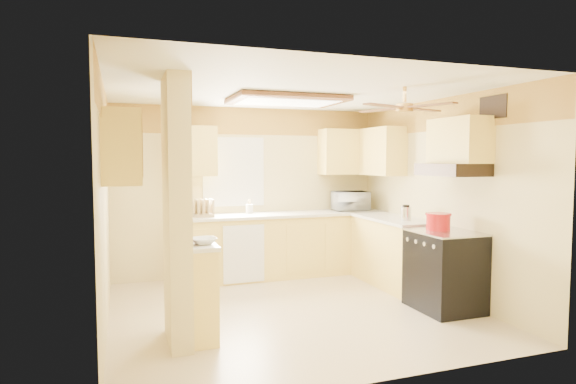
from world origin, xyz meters
name	(u,v)px	position (x,y,z in m)	size (l,w,h in m)	color
floor	(292,310)	(0.00, 0.00, 0.00)	(4.00, 4.00, 0.00)	beige
ceiling	(293,91)	(0.00, 0.00, 2.50)	(4.00, 4.00, 0.00)	white
wall_back	(250,192)	(0.00, 1.90, 1.25)	(4.00, 4.00, 0.00)	#DBC785
wall_front	(377,224)	(0.00, -1.90, 1.25)	(4.00, 4.00, 0.00)	#DBC785
wall_left	(104,208)	(-2.00, 0.00, 1.25)	(3.80, 3.80, 0.00)	#DBC785
wall_right	(440,198)	(2.00, 0.00, 1.25)	(3.80, 3.80, 0.00)	#DBC785
wallpaper_border	(250,121)	(0.00, 1.88, 2.30)	(4.00, 0.02, 0.40)	gold
partition_column	(177,212)	(-1.35, -0.55, 1.25)	(0.20, 0.70, 2.50)	#DBC785
partition_ledge	(201,294)	(-1.13, -0.55, 0.45)	(0.25, 0.55, 0.90)	#FFDA62
ledge_top	(201,245)	(-1.13, -0.55, 0.92)	(0.28, 0.58, 0.04)	white
lower_cabinets_back	(288,245)	(0.50, 1.60, 0.45)	(3.00, 0.60, 0.90)	#FFDA62
lower_cabinets_right	(394,253)	(1.70, 0.60, 0.45)	(0.60, 1.40, 0.90)	#FFDA62
countertop_back	(288,214)	(0.50, 1.59, 0.92)	(3.04, 0.64, 0.04)	white
countertop_right	(393,219)	(1.69, 0.60, 0.92)	(0.64, 1.44, 0.04)	white
dishwasher_panel	(244,254)	(-0.25, 1.29, 0.43)	(0.58, 0.02, 0.80)	white
window	(234,172)	(-0.25, 1.89, 1.55)	(0.92, 0.02, 1.02)	white
upper_cab_back_left	(194,151)	(-0.85, 1.72, 1.85)	(0.60, 0.35, 0.70)	#FFDA62
upper_cab_back_right	(348,152)	(1.55, 1.72, 1.85)	(0.90, 0.35, 0.70)	#FFDA62
upper_cab_right	(379,152)	(1.82, 1.25, 1.85)	(0.35, 1.00, 0.70)	#FFDA62
upper_cab_left_wall	(121,148)	(-1.82, -0.25, 1.85)	(0.35, 0.75, 0.70)	#FFDA62
upper_cab_over_stove	(459,141)	(1.82, -0.55, 1.95)	(0.35, 0.76, 0.52)	#FFDA62
stove	(445,270)	(1.67, -0.55, 0.46)	(0.68, 0.77, 0.92)	black
range_hood	(452,170)	(1.74, -0.55, 1.62)	(0.50, 0.76, 0.14)	black
poster_menu	(188,147)	(-1.24, -0.55, 1.85)	(0.02, 0.42, 0.57)	black
poster_nashville	(189,217)	(-1.24, -0.55, 1.20)	(0.02, 0.42, 0.57)	black
ceiling_light_panel	(286,100)	(0.10, 0.50, 2.46)	(1.35, 0.95, 0.06)	brown
ceiling_fan	(404,107)	(1.00, -0.70, 2.29)	(1.15, 1.15, 0.26)	gold
vent_grate	(493,107)	(1.98, -0.90, 2.30)	(0.02, 0.40, 0.25)	black
microwave	(351,201)	(1.54, 1.60, 1.09)	(0.53, 0.36, 0.29)	white
bowl	(204,241)	(-1.11, -0.60, 0.97)	(0.24, 0.24, 0.06)	white
dutch_oven	(438,221)	(1.65, -0.43, 1.01)	(0.29, 0.29, 0.20)	red
kettle	(406,213)	(1.67, 0.27, 1.04)	(0.13, 0.13, 0.20)	silver
dish_rack	(199,210)	(-0.82, 1.58, 1.03)	(0.45, 0.35, 0.24)	tan
utensil_crock	(249,209)	(-0.06, 1.73, 1.01)	(0.10, 0.10, 0.21)	white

